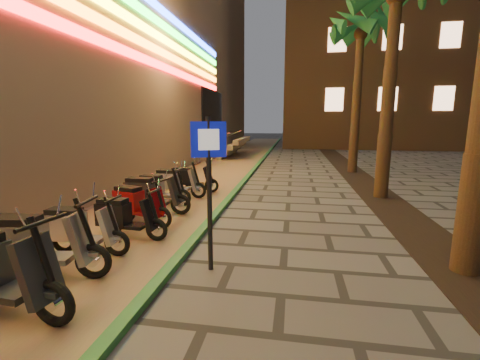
% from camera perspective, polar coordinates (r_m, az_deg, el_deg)
% --- Properties ---
extents(ground, '(120.00, 120.00, 0.00)m').
position_cam_1_polar(ground, '(4.00, -6.53, -24.72)').
color(ground, '#474442').
rests_on(ground, ground).
extents(parking_strip, '(3.40, 60.00, 0.01)m').
position_cam_1_polar(parking_strip, '(13.79, -5.48, 0.79)').
color(parking_strip, '#8C7251').
rests_on(parking_strip, ground).
extents(green_curb, '(0.18, 60.00, 0.10)m').
position_cam_1_polar(green_curb, '(13.45, 1.53, 0.78)').
color(green_curb, '#2A7033').
rests_on(green_curb, ground).
extents(planting_strip, '(1.20, 40.00, 0.02)m').
position_cam_1_polar(planting_strip, '(8.85, 26.76, -5.70)').
color(planting_strip, black).
rests_on(planting_strip, ground).
extents(apartment_block, '(18.00, 16.06, 25.00)m').
position_cam_1_polar(apartment_block, '(37.46, 24.01, 25.36)').
color(apartment_block, brown).
rests_on(apartment_block, ground).
extents(palm_d, '(2.97, 3.02, 7.16)m').
position_cam_1_polar(palm_d, '(15.79, 20.68, 23.13)').
color(palm_d, '#472D19').
rests_on(palm_d, ground).
extents(pedestrian_sign, '(0.50, 0.21, 2.36)m').
position_cam_1_polar(pedestrian_sign, '(4.79, -5.51, 1.18)').
color(pedestrian_sign, black).
rests_on(pedestrian_sign, ground).
extents(scooter_6, '(1.76, 0.71, 1.23)m').
position_cam_1_polar(scooter_6, '(5.62, -32.56, -9.55)').
color(scooter_6, black).
rests_on(scooter_6, ground).
extents(scooter_7, '(1.50, 0.53, 1.06)m').
position_cam_1_polar(scooter_7, '(6.29, -26.87, -7.73)').
color(scooter_7, black).
rests_on(scooter_7, ground).
extents(scooter_8, '(1.47, 0.51, 1.03)m').
position_cam_1_polar(scooter_8, '(6.77, -19.98, -6.08)').
color(scooter_8, black).
rests_on(scooter_8, ground).
extents(scooter_9, '(1.53, 0.80, 1.09)m').
position_cam_1_polar(scooter_9, '(7.62, -17.91, -3.95)').
color(scooter_9, black).
rests_on(scooter_9, ground).
extents(scooter_10, '(1.66, 0.58, 1.18)m').
position_cam_1_polar(scooter_10, '(8.36, -15.71, -2.31)').
color(scooter_10, black).
rests_on(scooter_10, ground).
extents(scooter_11, '(1.52, 0.55, 1.07)m').
position_cam_1_polar(scooter_11, '(9.21, -14.20, -1.40)').
color(scooter_11, black).
rests_on(scooter_11, ground).
extents(scooter_12, '(1.56, 0.55, 1.10)m').
position_cam_1_polar(scooter_12, '(9.94, -11.50, -0.34)').
color(scooter_12, black).
rests_on(scooter_12, ground).
extents(scooter_13, '(1.50, 0.55, 1.06)m').
position_cam_1_polar(scooter_13, '(10.58, -8.91, 0.27)').
color(scooter_13, black).
rests_on(scooter_13, ground).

